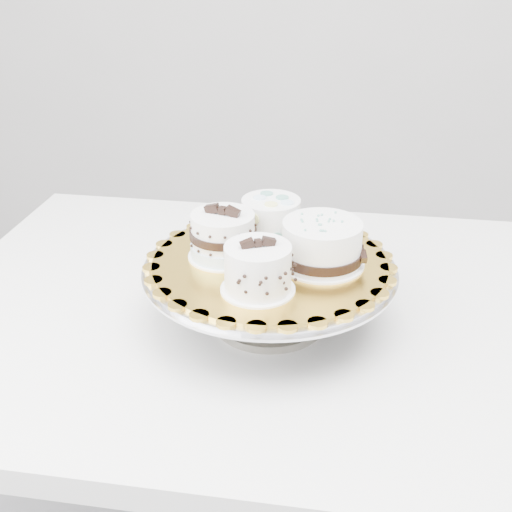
# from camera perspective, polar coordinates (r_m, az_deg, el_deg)

# --- Properties ---
(table) EXTENTS (1.21, 0.84, 0.75)m
(table) POSITION_cam_1_polar(r_m,az_deg,el_deg) (1.07, 3.65, -8.18)
(table) COLOR white
(table) RESTS_ON floor
(cake_stand) EXTENTS (0.37, 0.37, 0.10)m
(cake_stand) POSITION_cam_1_polar(r_m,az_deg,el_deg) (0.95, 1.21, -2.36)
(cake_stand) COLOR gray
(cake_stand) RESTS_ON table
(cake_board) EXTENTS (0.35, 0.35, 0.01)m
(cake_board) POSITION_cam_1_polar(r_m,az_deg,el_deg) (0.93, 1.23, -0.53)
(cake_board) COLOR gold
(cake_board) RESTS_ON cake_stand
(cake_swirl) EXTENTS (0.11, 0.11, 0.08)m
(cake_swirl) POSITION_cam_1_polar(r_m,az_deg,el_deg) (0.84, 0.16, -1.22)
(cake_swirl) COLOR white
(cake_swirl) RESTS_ON cake_board
(cake_banded) EXTENTS (0.11, 0.11, 0.08)m
(cake_banded) POSITION_cam_1_polar(r_m,az_deg,el_deg) (0.93, -2.94, 1.68)
(cake_banded) COLOR white
(cake_banded) RESTS_ON cake_board
(cake_dots) EXTENTS (0.11, 0.11, 0.07)m
(cake_dots) POSITION_cam_1_polar(r_m,az_deg,el_deg) (0.98, 1.33, 3.29)
(cake_dots) COLOR white
(cake_dots) RESTS_ON cake_board
(cake_ribbon) EXTENTS (0.13, 0.13, 0.07)m
(cake_ribbon) POSITION_cam_1_polar(r_m,az_deg,el_deg) (0.91, 5.93, 0.97)
(cake_ribbon) COLOR white
(cake_ribbon) RESTS_ON cake_board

